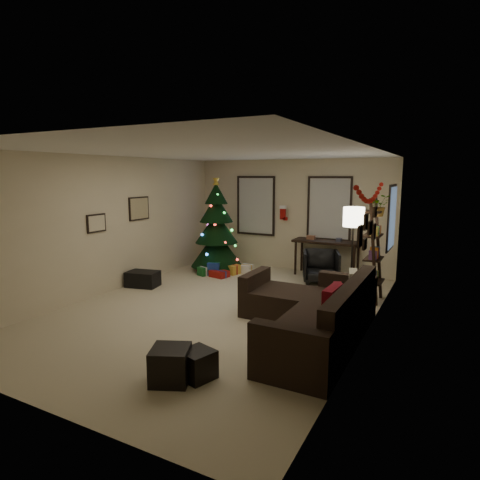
% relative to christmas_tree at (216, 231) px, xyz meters
% --- Properties ---
extents(floor, '(7.00, 7.00, 0.00)m').
position_rel_christmas_tree_xyz_m(floor, '(1.55, -2.50, -0.97)').
color(floor, beige).
rests_on(floor, ground).
extents(ceiling, '(7.00, 7.00, 0.00)m').
position_rel_christmas_tree_xyz_m(ceiling, '(1.55, -2.50, 1.73)').
color(ceiling, white).
rests_on(ceiling, floor).
extents(wall_back, '(5.00, 0.00, 5.00)m').
position_rel_christmas_tree_xyz_m(wall_back, '(1.55, 1.00, 0.38)').
color(wall_back, beige).
rests_on(wall_back, floor).
extents(wall_front, '(5.00, 0.00, 5.00)m').
position_rel_christmas_tree_xyz_m(wall_front, '(1.55, -6.00, 0.38)').
color(wall_front, beige).
rests_on(wall_front, floor).
extents(wall_left, '(0.00, 7.00, 7.00)m').
position_rel_christmas_tree_xyz_m(wall_left, '(-0.95, -2.50, 0.38)').
color(wall_left, beige).
rests_on(wall_left, floor).
extents(wall_right, '(0.00, 7.00, 7.00)m').
position_rel_christmas_tree_xyz_m(wall_right, '(4.05, -2.50, 0.38)').
color(wall_right, beige).
rests_on(wall_right, floor).
extents(window_back_left, '(1.05, 0.06, 1.50)m').
position_rel_christmas_tree_xyz_m(window_back_left, '(0.60, 0.97, 0.58)').
color(window_back_left, '#728CB2').
rests_on(window_back_left, wall_back).
extents(window_back_right, '(1.05, 0.06, 1.50)m').
position_rel_christmas_tree_xyz_m(window_back_right, '(2.50, 0.97, 0.58)').
color(window_back_right, '#728CB2').
rests_on(window_back_right, wall_back).
extents(window_right_wall, '(0.06, 0.90, 1.30)m').
position_rel_christmas_tree_xyz_m(window_right_wall, '(4.02, 0.05, 0.53)').
color(window_right_wall, '#728CB2').
rests_on(window_right_wall, wall_right).
extents(christmas_tree, '(1.26, 1.26, 2.34)m').
position_rel_christmas_tree_xyz_m(christmas_tree, '(0.00, 0.00, 0.00)').
color(christmas_tree, black).
rests_on(christmas_tree, floor).
extents(presents, '(0.99, 1.01, 0.30)m').
position_rel_christmas_tree_xyz_m(presents, '(0.38, -0.31, -0.86)').
color(presents, silver).
rests_on(presents, floor).
extents(sofa, '(2.00, 2.90, 0.90)m').
position_rel_christmas_tree_xyz_m(sofa, '(3.37, -2.86, -0.67)').
color(sofa, black).
rests_on(sofa, floor).
extents(pillow_red_a, '(0.15, 0.50, 0.50)m').
position_rel_christmas_tree_xyz_m(pillow_red_a, '(3.76, -3.31, -0.33)').
color(pillow_red_a, maroon).
rests_on(pillow_red_a, sofa).
extents(pillow_red_b, '(0.23, 0.43, 0.41)m').
position_rel_christmas_tree_xyz_m(pillow_red_b, '(3.76, -3.03, -0.33)').
color(pillow_red_b, maroon).
rests_on(pillow_red_b, sofa).
extents(pillow_cream, '(0.22, 0.45, 0.44)m').
position_rel_christmas_tree_xyz_m(pillow_cream, '(3.76, -2.10, -0.34)').
color(pillow_cream, '#BEB49A').
rests_on(pillow_cream, sofa).
extents(ottoman_near, '(0.56, 0.56, 0.40)m').
position_rel_christmas_tree_xyz_m(ottoman_near, '(2.35, -4.94, -0.77)').
color(ottoman_near, black).
rests_on(ottoman_near, floor).
extents(ottoman_far, '(0.44, 0.44, 0.33)m').
position_rel_christmas_tree_xyz_m(ottoman_far, '(2.58, -4.73, -0.80)').
color(ottoman_far, black).
rests_on(ottoman_far, floor).
extents(desk, '(1.54, 0.55, 0.83)m').
position_rel_christmas_tree_xyz_m(desk, '(2.54, 0.72, -0.23)').
color(desk, black).
rests_on(desk, floor).
extents(desk_chair, '(0.88, 0.86, 0.72)m').
position_rel_christmas_tree_xyz_m(desk_chair, '(2.60, 0.07, -0.61)').
color(desk_chair, black).
rests_on(desk_chair, floor).
extents(bookshelf, '(0.30, 0.56, 1.93)m').
position_rel_christmas_tree_xyz_m(bookshelf, '(3.85, -0.76, -0.04)').
color(bookshelf, black).
rests_on(bookshelf, floor).
extents(potted_plant, '(0.62, 0.60, 0.52)m').
position_rel_christmas_tree_xyz_m(potted_plant, '(3.85, -0.52, 0.86)').
color(potted_plant, '#4C4C4C').
rests_on(potted_plant, bookshelf).
extents(floor_lamp, '(0.37, 0.37, 1.76)m').
position_rel_christmas_tree_xyz_m(floor_lamp, '(3.50, -1.04, 0.50)').
color(floor_lamp, black).
rests_on(floor_lamp, floor).
extents(art_map, '(0.04, 0.60, 0.50)m').
position_rel_christmas_tree_xyz_m(art_map, '(-0.93, -1.67, 0.64)').
color(art_map, black).
rests_on(art_map, wall_left).
extents(art_abstract, '(0.04, 0.45, 0.35)m').
position_rel_christmas_tree_xyz_m(art_abstract, '(-0.93, -2.87, 0.45)').
color(art_abstract, black).
rests_on(art_abstract, wall_left).
extents(gallery, '(0.03, 1.25, 0.54)m').
position_rel_christmas_tree_xyz_m(gallery, '(4.03, -2.57, 0.60)').
color(gallery, black).
rests_on(gallery, wall_right).
extents(garland, '(0.08, 1.90, 0.30)m').
position_rel_christmas_tree_xyz_m(garland, '(4.00, -2.37, 1.11)').
color(garland, '#A5140C').
rests_on(garland, wall_right).
extents(stocking_left, '(0.20, 0.05, 0.36)m').
position_rel_christmas_tree_xyz_m(stocking_left, '(1.40, 0.82, 0.45)').
color(stocking_left, '#990F0C').
rests_on(stocking_left, wall_back).
extents(stocking_right, '(0.20, 0.05, 0.36)m').
position_rel_christmas_tree_xyz_m(stocking_right, '(1.73, 1.07, 0.41)').
color(stocking_right, '#990F0C').
rests_on(stocking_right, wall_back).
extents(storage_bin, '(0.72, 0.55, 0.32)m').
position_rel_christmas_tree_xyz_m(storage_bin, '(-0.62, -1.99, -0.81)').
color(storage_bin, black).
rests_on(storage_bin, floor).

